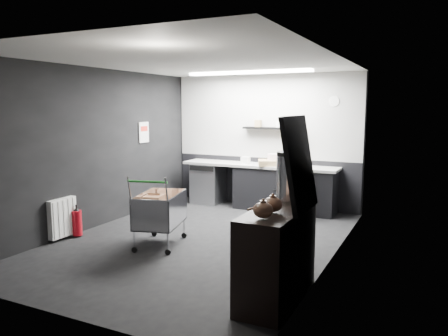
% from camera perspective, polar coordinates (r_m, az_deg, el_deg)
% --- Properties ---
extents(floor, '(5.50, 5.50, 0.00)m').
position_cam_1_polar(floor, '(6.85, -3.08, -9.41)').
color(floor, black).
rests_on(floor, ground).
extents(ceiling, '(5.50, 5.50, 0.00)m').
position_cam_1_polar(ceiling, '(6.57, -3.27, 13.69)').
color(ceiling, beige).
rests_on(ceiling, wall_back).
extents(wall_back, '(5.50, 0.00, 5.50)m').
position_cam_1_polar(wall_back, '(9.06, 5.33, 3.56)').
color(wall_back, black).
rests_on(wall_back, floor).
extents(wall_front, '(5.50, 0.00, 5.50)m').
position_cam_1_polar(wall_front, '(4.40, -20.88, -1.69)').
color(wall_front, black).
rests_on(wall_front, floor).
extents(wall_left, '(0.00, 5.50, 5.50)m').
position_cam_1_polar(wall_left, '(7.74, -16.23, 2.52)').
color(wall_left, black).
rests_on(wall_left, floor).
extents(wall_right, '(0.00, 5.50, 5.50)m').
position_cam_1_polar(wall_right, '(5.87, 14.15, 0.92)').
color(wall_right, black).
rests_on(wall_right, floor).
extents(kitchen_wall_panel, '(3.95, 0.02, 1.70)m').
position_cam_1_polar(kitchen_wall_panel, '(9.02, 5.33, 6.72)').
color(kitchen_wall_panel, '#B2B1AD').
rests_on(kitchen_wall_panel, wall_back).
extents(dado_panel, '(3.95, 0.02, 1.00)m').
position_cam_1_polar(dado_panel, '(9.15, 5.22, -1.76)').
color(dado_panel, black).
rests_on(dado_panel, wall_back).
extents(floating_shelf, '(1.20, 0.22, 0.04)m').
position_cam_1_polar(floating_shelf, '(8.86, 6.27, 5.20)').
color(floating_shelf, black).
rests_on(floating_shelf, wall_back).
extents(wall_clock, '(0.20, 0.03, 0.20)m').
position_cam_1_polar(wall_clock, '(8.61, 14.17, 8.45)').
color(wall_clock, white).
rests_on(wall_clock, wall_back).
extents(poster, '(0.02, 0.30, 0.40)m').
position_cam_1_polar(poster, '(8.72, -10.44, 4.61)').
color(poster, silver).
rests_on(poster, wall_left).
extents(poster_red_band, '(0.02, 0.22, 0.10)m').
position_cam_1_polar(poster_red_band, '(8.71, -10.42, 5.07)').
color(poster_red_band, red).
rests_on(poster_red_band, poster).
extents(radiator, '(0.10, 0.50, 0.60)m').
position_cam_1_polar(radiator, '(7.23, -20.37, -6.09)').
color(radiator, white).
rests_on(radiator, wall_left).
extents(ceiling_strip, '(2.40, 0.20, 0.04)m').
position_cam_1_polar(ceiling_strip, '(8.22, 3.19, 12.34)').
color(ceiling_strip, white).
rests_on(ceiling_strip, ceiling).
extents(prep_counter, '(3.20, 0.61, 0.90)m').
position_cam_1_polar(prep_counter, '(8.82, 5.32, -2.40)').
color(prep_counter, black).
rests_on(prep_counter, floor).
extents(person, '(0.64, 0.46, 1.63)m').
position_cam_1_polar(person, '(8.12, 9.03, -0.83)').
color(person, beige).
rests_on(person, floor).
extents(shopping_cart, '(0.80, 1.10, 1.06)m').
position_cam_1_polar(shopping_cart, '(6.56, -8.38, -5.69)').
color(shopping_cart, silver).
rests_on(shopping_cart, floor).
extents(sideboard, '(0.56, 1.31, 1.96)m').
position_cam_1_polar(sideboard, '(4.76, 7.24, -9.57)').
color(sideboard, black).
rests_on(sideboard, floor).
extents(fire_extinguisher, '(0.15, 0.15, 0.49)m').
position_cam_1_polar(fire_extinguisher, '(7.34, -18.64, -6.70)').
color(fire_extinguisher, '#AC0B17').
rests_on(fire_extinguisher, floor).
extents(cardboard_box, '(0.65, 0.59, 0.11)m').
position_cam_1_polar(cardboard_box, '(8.64, 6.30, 0.69)').
color(cardboard_box, '#957C4F').
rests_on(cardboard_box, prep_counter).
extents(pink_tub, '(0.22, 0.22, 0.22)m').
position_cam_1_polar(pink_tub, '(8.68, 6.44, 1.11)').
color(pink_tub, white).
rests_on(pink_tub, prep_counter).
extents(white_container, '(0.17, 0.14, 0.14)m').
position_cam_1_polar(white_container, '(8.85, 2.82, 1.01)').
color(white_container, white).
rests_on(white_container, prep_counter).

